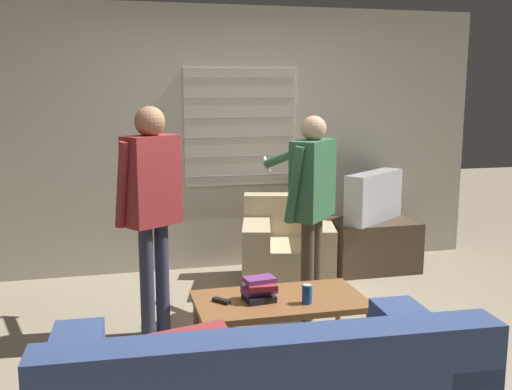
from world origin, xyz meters
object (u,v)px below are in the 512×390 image
(tv, at_px, (374,197))
(soda_can, at_px, (307,294))
(person_left_standing, at_px, (151,194))
(coffee_table, at_px, (280,303))
(spare_remote, at_px, (221,301))
(book_stack, at_px, (260,289))
(person_right_standing, at_px, (311,192))
(armchair_beige, at_px, (287,249))

(tv, distance_m, soda_can, 2.21)
(person_left_standing, bearing_deg, coffee_table, -67.31)
(tv, relative_size, spare_remote, 6.00)
(tv, distance_m, person_left_standing, 2.50)
(book_stack, bearing_deg, spare_remote, 177.31)
(soda_can, bearing_deg, person_right_standing, 69.48)
(coffee_table, bearing_deg, spare_remote, 177.72)
(person_left_standing, relative_size, book_stack, 7.08)
(armchair_beige, distance_m, person_right_standing, 1.09)
(armchair_beige, relative_size, book_stack, 4.24)
(armchair_beige, bearing_deg, spare_remote, 73.00)
(armchair_beige, distance_m, book_stack, 1.60)
(person_right_standing, bearing_deg, person_left_standing, 136.31)
(spare_remote, bearing_deg, armchair_beige, 19.15)
(book_stack, bearing_deg, tv, 46.53)
(armchair_beige, distance_m, spare_remote, 1.70)
(tv, height_order, soda_can, tv)
(person_left_standing, xyz_separation_m, spare_remote, (0.40, -0.51, -0.63))
(person_right_standing, distance_m, soda_can, 0.96)
(person_right_standing, xyz_separation_m, book_stack, (-0.56, -0.61, -0.52))
(coffee_table, bearing_deg, person_right_standing, 55.51)
(armchair_beige, bearing_deg, person_left_standing, 50.68)
(coffee_table, distance_m, soda_can, 0.22)
(coffee_table, bearing_deg, tv, 49.21)
(person_left_standing, relative_size, soda_can, 13.12)
(person_right_standing, bearing_deg, coffee_table, -172.65)
(armchair_beige, height_order, book_stack, armchair_beige)
(person_right_standing, bearing_deg, armchair_beige, 37.14)
(coffee_table, xyz_separation_m, person_right_standing, (0.42, 0.62, 0.63))
(armchair_beige, xyz_separation_m, person_right_standing, (-0.07, -0.84, 0.68))
(person_right_standing, height_order, book_stack, person_right_standing)
(coffee_table, height_order, soda_can, soda_can)
(book_stack, bearing_deg, coffee_table, -1.51)
(coffee_table, relative_size, soda_can, 8.92)
(person_right_standing, relative_size, spare_remote, 12.49)
(book_stack, distance_m, soda_can, 0.31)
(armchair_beige, xyz_separation_m, coffee_table, (-0.49, -1.46, 0.05))
(person_right_standing, xyz_separation_m, soda_can, (-0.28, -0.75, -0.53))
(armchair_beige, distance_m, coffee_table, 1.54)
(tv, relative_size, book_stack, 3.24)
(tv, bearing_deg, spare_remote, 5.16)
(book_stack, xyz_separation_m, soda_can, (0.28, -0.13, -0.01))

